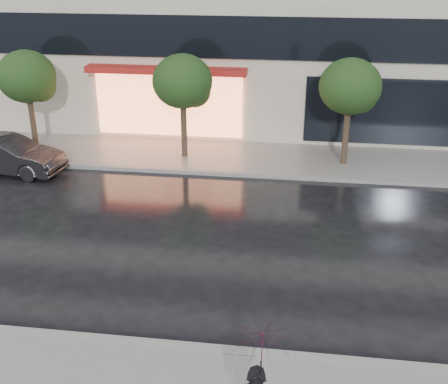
# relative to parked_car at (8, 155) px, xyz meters

# --- Properties ---
(ground) EXTENTS (120.00, 120.00, 0.00)m
(ground) POSITION_rel_parked_car_xyz_m (8.96, -7.75, -0.66)
(ground) COLOR black
(ground) RESTS_ON ground
(sidewalk_far) EXTENTS (60.00, 3.50, 0.12)m
(sidewalk_far) POSITION_rel_parked_car_xyz_m (8.96, 2.50, -0.60)
(sidewalk_far) COLOR slate
(sidewalk_far) RESTS_ON ground
(curb_near) EXTENTS (60.00, 0.25, 0.14)m
(curb_near) POSITION_rel_parked_car_xyz_m (8.96, -8.75, -0.59)
(curb_near) COLOR gray
(curb_near) RESTS_ON ground
(curb_far) EXTENTS (60.00, 0.25, 0.14)m
(curb_far) POSITION_rel_parked_car_xyz_m (8.96, 0.75, -0.59)
(curb_far) COLOR gray
(curb_far) RESTS_ON ground
(tree_far_west) EXTENTS (2.20, 2.20, 3.99)m
(tree_far_west) POSITION_rel_parked_car_xyz_m (0.02, 2.28, 2.26)
(tree_far_west) COLOR #33261C
(tree_far_west) RESTS_ON ground
(tree_mid_west) EXTENTS (2.20, 2.20, 3.99)m
(tree_mid_west) POSITION_rel_parked_car_xyz_m (6.02, 2.28, 2.26)
(tree_mid_west) COLOR #33261C
(tree_mid_west) RESTS_ON ground
(tree_mid_east) EXTENTS (2.20, 2.20, 3.99)m
(tree_mid_east) POSITION_rel_parked_car_xyz_m (12.02, 2.28, 2.26)
(tree_mid_east) COLOR #33261C
(tree_mid_east) RESTS_ON ground
(parked_car) EXTENTS (4.14, 1.89, 1.32)m
(parked_car) POSITION_rel_parked_car_xyz_m (0.00, 0.00, 0.00)
(parked_car) COLOR black
(parked_car) RESTS_ON ground
(pedestrian_with_umbrella) EXTENTS (1.16, 1.18, 2.46)m
(pedestrian_with_umbrella) POSITION_rel_parked_car_xyz_m (9.84, -11.25, 1.08)
(pedestrian_with_umbrella) COLOR black
(pedestrian_with_umbrella) RESTS_ON sidewalk_near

